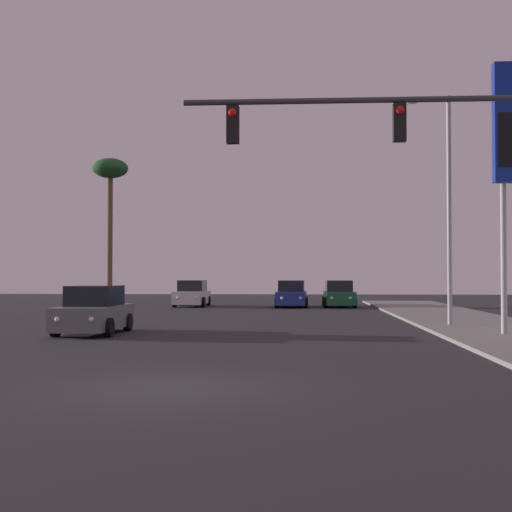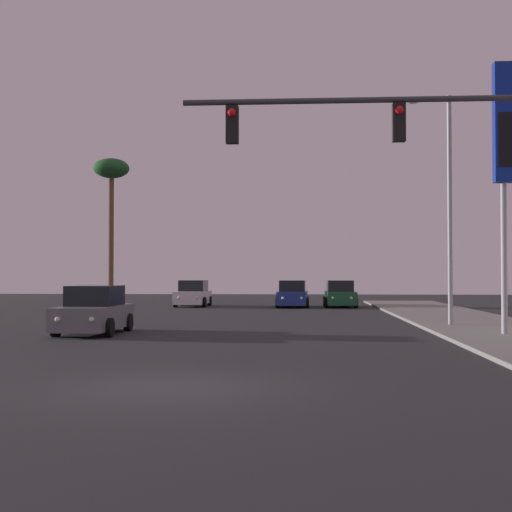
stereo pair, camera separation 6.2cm
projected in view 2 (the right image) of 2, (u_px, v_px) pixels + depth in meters
The scene contains 8 objects.
ground_plane at pixel (169, 387), 13.11m from camera, with size 120.00×120.00×0.00m, color #28282B.
car_green at pixel (340, 295), 45.08m from camera, with size 2.04×4.33×1.68m.
car_grey at pixel (94, 312), 24.96m from camera, with size 2.04×4.33×1.68m.
car_blue at pixel (293, 295), 44.97m from camera, with size 2.04×4.34×1.68m.
car_white at pixel (193, 295), 45.88m from camera, with size 2.04×4.34×1.68m.
traffic_light_mast at pixel (418, 161), 16.77m from camera, with size 8.02×0.36×6.50m.
street_lamp at pixel (446, 197), 27.96m from camera, with size 1.74×0.24×9.00m.
palm_tree_far at pixel (111, 178), 47.91m from camera, with size 2.40×2.40×9.87m.
Camera 2 is at (2.45, -13.04, 2.09)m, focal length 50.00 mm.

